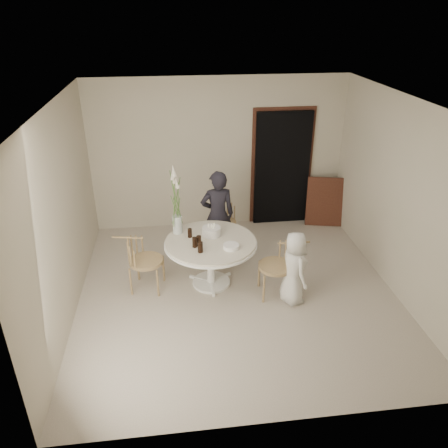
{
  "coord_description": "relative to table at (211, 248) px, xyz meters",
  "views": [
    {
      "loc": [
        -0.84,
        -5.16,
        3.75
      ],
      "look_at": [
        -0.15,
        0.3,
        0.96
      ],
      "focal_mm": 35.0,
      "sensor_mm": 36.0,
      "label": 1
    }
  ],
  "objects": [
    {
      "name": "chair_right",
      "position": [
        0.99,
        -0.36,
        -0.07
      ],
      "size": [
        0.52,
        0.49,
        0.84
      ],
      "rotation": [
        0.0,
        0.0,
        -1.59
      ],
      "color": "tan",
      "rests_on": "ground"
    },
    {
      "name": "girl",
      "position": [
        0.19,
        0.8,
        0.12
      ],
      "size": [
        0.56,
        0.39,
        1.48
      ],
      "primitive_type": "imported",
      "rotation": [
        0.0,
        0.0,
        3.21
      ],
      "color": "black",
      "rests_on": "ground"
    },
    {
      "name": "ground",
      "position": [
        0.35,
        -0.25,
        -0.62
      ],
      "size": [
        4.5,
        4.5,
        0.0
      ],
      "primitive_type": "plane",
      "color": "beige",
      "rests_on": "ground"
    },
    {
      "name": "chair_far",
      "position": [
        0.33,
        1.25,
        -0.11
      ],
      "size": [
        0.47,
        0.5,
        0.78
      ],
      "rotation": [
        0.0,
        0.0,
        -0.11
      ],
      "color": "tan",
      "rests_on": "ground"
    },
    {
      "name": "plate_stack",
      "position": [
        0.26,
        -0.25,
        0.14
      ],
      "size": [
        0.26,
        0.26,
        0.06
      ],
      "primitive_type": "cylinder",
      "rotation": [
        0.0,
        0.0,
        0.19
      ],
      "color": "white",
      "rests_on": "table"
    },
    {
      "name": "flower_vase",
      "position": [
        -0.46,
        0.31,
        0.55
      ],
      "size": [
        0.14,
        0.14,
        1.06
      ],
      "rotation": [
        0.0,
        0.0,
        0.06
      ],
      "color": "silver",
      "rests_on": "table"
    },
    {
      "name": "doorway",
      "position": [
        1.5,
        1.94,
        0.43
      ],
      "size": [
        1.0,
        0.1,
        2.1
      ],
      "primitive_type": "cube",
      "color": "black",
      "rests_on": "ground"
    },
    {
      "name": "cola_tumbler_b",
      "position": [
        -0.17,
        -0.3,
        0.19
      ],
      "size": [
        0.09,
        0.09,
        0.15
      ],
      "primitive_type": "cylinder",
      "rotation": [
        0.0,
        0.0,
        0.32
      ],
      "color": "black",
      "rests_on": "table"
    },
    {
      "name": "picture_frame",
      "position": [
        2.3,
        1.7,
        -0.16
      ],
      "size": [
        0.72,
        0.35,
        0.91
      ],
      "primitive_type": "cube",
      "rotation": [
        -0.17,
        0.0,
        -0.22
      ],
      "color": "#582F1E",
      "rests_on": "ground"
    },
    {
      "name": "chair_left",
      "position": [
        -1.05,
        0.03,
        -0.07
      ],
      "size": [
        0.56,
        0.53,
        0.85
      ],
      "rotation": [
        0.0,
        0.0,
        1.36
      ],
      "color": "tan",
      "rests_on": "ground"
    },
    {
      "name": "cola_tumbler_d",
      "position": [
        -0.29,
        0.14,
        0.18
      ],
      "size": [
        0.06,
        0.06,
        0.13
      ],
      "primitive_type": "cylinder",
      "rotation": [
        0.0,
        0.0,
        0.0
      ],
      "color": "black",
      "rests_on": "table"
    },
    {
      "name": "door_trim",
      "position": [
        1.5,
        1.98,
        0.49
      ],
      "size": [
        1.12,
        0.03,
        2.22
      ],
      "primitive_type": "cube",
      "color": "#582F1E",
      "rests_on": "ground"
    },
    {
      "name": "birthday_cake",
      "position": [
        0.03,
        0.16,
        0.18
      ],
      "size": [
        0.27,
        0.27,
        0.18
      ],
      "rotation": [
        0.0,
        0.0,
        0.38
      ],
      "color": "white",
      "rests_on": "table"
    },
    {
      "name": "cola_tumbler_c",
      "position": [
        -0.18,
        -0.12,
        0.19
      ],
      "size": [
        0.08,
        0.08,
        0.15
      ],
      "primitive_type": "cylinder",
      "rotation": [
        0.0,
        0.0,
        0.17
      ],
      "color": "black",
      "rests_on": "table"
    },
    {
      "name": "room_shell",
      "position": [
        0.35,
        -0.25,
        1.0
      ],
      "size": [
        4.5,
        4.5,
        4.5
      ],
      "color": "white",
      "rests_on": "ground"
    },
    {
      "name": "boy",
      "position": [
        1.08,
        -0.55,
        -0.08
      ],
      "size": [
        0.44,
        0.58,
        1.07
      ],
      "primitive_type": "imported",
      "rotation": [
        0.0,
        0.0,
        1.78
      ],
      "color": "white",
      "rests_on": "ground"
    },
    {
      "name": "cola_tumbler_a",
      "position": [
        -0.24,
        -0.15,
        0.19
      ],
      "size": [
        0.08,
        0.08,
        0.15
      ],
      "primitive_type": "cylinder",
      "rotation": [
        0.0,
        0.0,
        0.2
      ],
      "color": "black",
      "rests_on": "table"
    },
    {
      "name": "table",
      "position": [
        0.0,
        0.0,
        0.0
      ],
      "size": [
        1.33,
        1.33,
        0.73
      ],
      "color": "white",
      "rests_on": "ground"
    }
  ]
}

